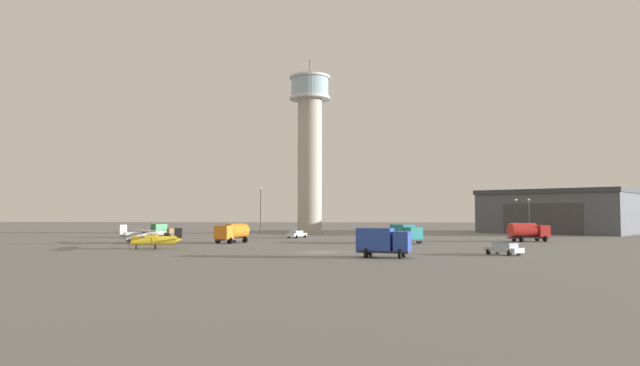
{
  "coord_description": "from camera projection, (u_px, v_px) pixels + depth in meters",
  "views": [
    {
      "loc": [
        3.52,
        -67.85,
        4.8
      ],
      "look_at": [
        -1.02,
        15.75,
        9.16
      ],
      "focal_mm": 31.52,
      "sensor_mm": 36.0,
      "label": 1
    }
  ],
  "objects": [
    {
      "name": "ground_plane",
      "position": [
        321.0,
        252.0,
        67.6
      ],
      "size": [
        400.0,
        400.0,
        0.0
      ],
      "primitive_type": "plane",
      "color": "slate"
    },
    {
      "name": "control_tower",
      "position": [
        310.0,
        142.0,
        127.97
      ],
      "size": [
        9.31,
        9.31,
        39.91
      ],
      "color": "#B2AD9E",
      "rests_on": "ground_plane"
    },
    {
      "name": "hangar",
      "position": [
        558.0,
        211.0,
        128.98
      ],
      "size": [
        38.01,
        36.42,
        9.89
      ],
      "rotation": [
        0.0,
        0.0,
        -2.25
      ],
      "color": "#4C5159",
      "rests_on": "ground_plane"
    },
    {
      "name": "airplane_silver",
      "position": [
        143.0,
        234.0,
        86.74
      ],
      "size": [
        8.03,
        7.91,
        2.91
      ],
      "rotation": [
        0.0,
        0.0,
        0.8
      ],
      "color": "#B7BABF",
      "rests_on": "ground_plane"
    },
    {
      "name": "airplane_yellow",
      "position": [
        155.0,
        239.0,
        73.22
      ],
      "size": [
        7.17,
        9.12,
        2.72
      ],
      "rotation": [
        0.0,
        0.0,
        3.45
      ],
      "color": "gold",
      "rests_on": "ground_plane"
    },
    {
      "name": "truck_box_blue",
      "position": [
        383.0,
        241.0,
        59.57
      ],
      "size": [
        5.95,
        3.99,
        3.1
      ],
      "rotation": [
        0.0,
        0.0,
        6.0
      ],
      "color": "#38383D",
      "rests_on": "ground_plane"
    },
    {
      "name": "truck_box_teal",
      "position": [
        406.0,
        233.0,
        86.77
      ],
      "size": [
        4.77,
        5.96,
        2.87
      ],
      "rotation": [
        0.0,
        0.0,
        5.24
      ],
      "color": "#38383D",
      "rests_on": "ground_plane"
    },
    {
      "name": "truck_fuel_tanker_orange",
      "position": [
        233.0,
        232.0,
        87.41
      ],
      "size": [
        4.75,
        6.36,
        3.04
      ],
      "rotation": [
        0.0,
        0.0,
        4.26
      ],
      "color": "#38383D",
      "rests_on": "ground_plane"
    },
    {
      "name": "truck_flatbed_green",
      "position": [
        163.0,
        231.0,
        105.6
      ],
      "size": [
        6.57,
        5.9,
        2.56
      ],
      "rotation": [
        0.0,
        0.0,
        2.48
      ],
      "color": "#38383D",
      "rests_on": "ground_plane"
    },
    {
      "name": "truck_fuel_tanker_red",
      "position": [
        528.0,
        231.0,
        91.62
      ],
      "size": [
        6.82,
        4.26,
        3.04
      ],
      "rotation": [
        0.0,
        0.0,
        0.24
      ],
      "color": "#38383D",
      "rests_on": "ground_plane"
    },
    {
      "name": "car_silver",
      "position": [
        504.0,
        248.0,
        62.99
      ],
      "size": [
        3.99,
        4.5,
        1.37
      ],
      "rotation": [
        0.0,
        0.0,
        2.22
      ],
      "color": "#B7BABF",
      "rests_on": "ground_plane"
    },
    {
      "name": "car_white",
      "position": [
        297.0,
        234.0,
        104.83
      ],
      "size": [
        3.67,
        4.65,
        1.37
      ],
      "rotation": [
        0.0,
        0.0,
        1.06
      ],
      "color": "white",
      "rests_on": "ground_plane"
    },
    {
      "name": "light_post_west",
      "position": [
        529.0,
        214.0,
        109.61
      ],
      "size": [
        0.44,
        0.44,
        7.46
      ],
      "color": "#38383D",
      "rests_on": "ground_plane"
    },
    {
      "name": "light_post_east",
      "position": [
        516.0,
        213.0,
        113.1
      ],
      "size": [
        0.44,
        0.44,
        7.5
      ],
      "color": "#38383D",
      "rests_on": "ground_plane"
    },
    {
      "name": "light_post_north",
      "position": [
        261.0,
        207.0,
        118.38
      ],
      "size": [
        0.44,
        0.44,
        10.06
      ],
      "color": "#38383D",
      "rests_on": "ground_plane"
    },
    {
      "name": "traffic_cone_near_left",
      "position": [
        402.0,
        249.0,
        69.07
      ],
      "size": [
        0.36,
        0.36,
        0.6
      ],
      "color": "black",
      "rests_on": "ground_plane"
    }
  ]
}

